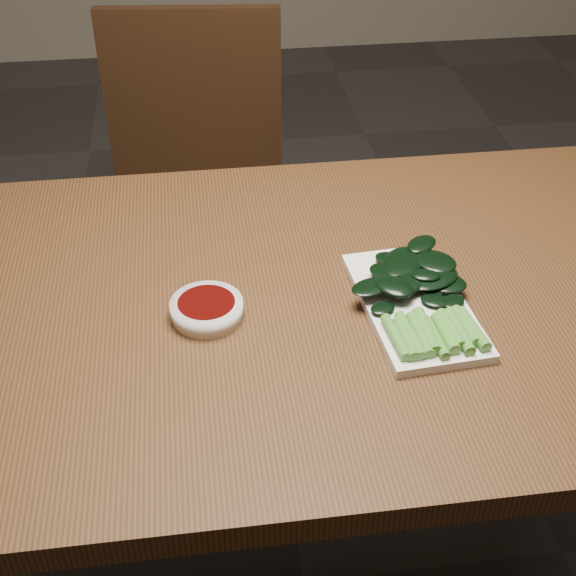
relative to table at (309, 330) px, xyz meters
The scene contains 5 objects.
table is the anchor object (origin of this frame).
chair_far 0.83m from the table, 101.13° to the left, with size 0.47×0.47×0.89m.
sauce_bowl 0.18m from the table, 166.77° to the right, with size 0.10×0.10×0.03m.
serving_plate 0.17m from the table, 21.88° to the right, with size 0.16×0.28×0.01m.
gai_lan 0.19m from the table, 18.51° to the right, with size 0.19×0.28×0.03m.
Camera 1 is at (-0.16, -0.93, 1.47)m, focal length 50.00 mm.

